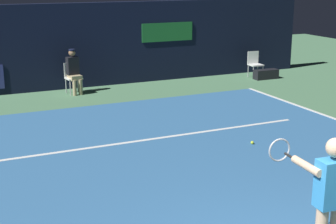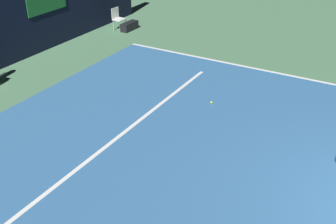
% 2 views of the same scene
% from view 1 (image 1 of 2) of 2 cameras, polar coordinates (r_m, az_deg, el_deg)
% --- Properties ---
extents(ground_plane, '(32.75, 32.75, 0.00)m').
position_cam_1_polar(ground_plane, '(9.32, 0.11, -6.62)').
color(ground_plane, '#4C7A56').
extents(court_surface, '(10.35, 10.30, 0.01)m').
position_cam_1_polar(court_surface, '(9.32, 0.11, -6.58)').
color(court_surface, '#336699').
rests_on(court_surface, ground).
extents(line_service, '(8.07, 0.10, 0.01)m').
position_cam_1_polar(line_service, '(10.88, -3.87, -3.32)').
color(line_service, white).
rests_on(line_service, court_surface).
extents(back_wall, '(16.94, 0.33, 2.60)m').
position_cam_1_polar(back_wall, '(16.06, -11.46, 7.15)').
color(back_wall, black).
rests_on(back_wall, ground).
extents(tennis_player, '(0.55, 0.96, 1.73)m').
position_cam_1_polar(tennis_player, '(6.15, 17.49, -9.29)').
color(tennis_player, '#DBAD89').
rests_on(tennis_player, ground).
extents(line_judge_on_chair, '(0.49, 0.56, 1.32)m').
position_cam_1_polar(line_judge_on_chair, '(15.36, -10.47, 4.53)').
color(line_judge_on_chair, white).
rests_on(line_judge_on_chair, ground).
extents(courtside_chair_near, '(0.46, 0.44, 0.88)m').
position_cam_1_polar(courtside_chair_near, '(17.83, 9.62, 5.42)').
color(courtside_chair_near, white).
rests_on(courtside_chair_near, ground).
extents(tennis_ball, '(0.07, 0.07, 0.07)m').
position_cam_1_polar(tennis_ball, '(10.85, 9.36, -3.38)').
color(tennis_ball, '#CCE033').
rests_on(tennis_ball, court_surface).
extents(equipment_bag, '(0.85, 0.34, 0.32)m').
position_cam_1_polar(equipment_bag, '(17.66, 10.84, 4.15)').
color(equipment_bag, black).
rests_on(equipment_bag, ground).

